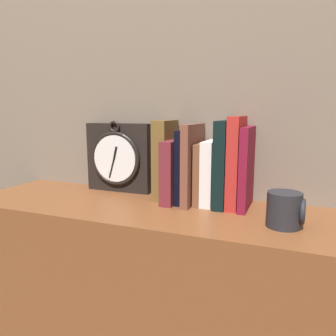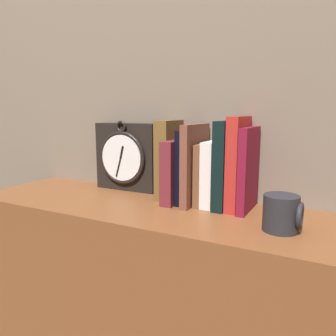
{
  "view_description": "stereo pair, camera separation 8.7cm",
  "coord_description": "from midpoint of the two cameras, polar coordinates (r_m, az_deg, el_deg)",
  "views": [
    {
      "loc": [
        0.32,
        -0.79,
        1.17
      ],
      "look_at": [
        0.0,
        0.0,
        1.02
      ],
      "focal_mm": 35.0,
      "sensor_mm": 36.0,
      "label": 1
    },
    {
      "loc": [
        0.4,
        -0.76,
        1.17
      ],
      "look_at": [
        0.0,
        0.0,
        1.02
      ],
      "focal_mm": 35.0,
      "sensor_mm": 36.0,
      "label": 2
    }
  ],
  "objects": [
    {
      "name": "book_slot1_maroon",
      "position": [
        0.95,
        -1.43,
        -0.51
      ],
      "size": [
        0.04,
        0.16,
        0.18
      ],
      "color": "maroon",
      "rests_on": "bookshelf"
    },
    {
      "name": "book_slot6_black",
      "position": [
        0.9,
        7.05,
        0.72
      ],
      "size": [
        0.03,
        0.14,
        0.23
      ],
      "color": "black",
      "rests_on": "bookshelf"
    },
    {
      "name": "book_slot7_red",
      "position": [
        0.9,
        9.11,
        0.99
      ],
      "size": [
        0.03,
        0.14,
        0.25
      ],
      "color": "#AD2520",
      "rests_on": "bookshelf"
    },
    {
      "name": "book_slot2_black",
      "position": [
        0.94,
        0.51,
        0.33
      ],
      "size": [
        0.02,
        0.14,
        0.21
      ],
      "color": "black",
      "rests_on": "bookshelf"
    },
    {
      "name": "book_slot0_brown",
      "position": [
        0.98,
        -3.02,
        1.42
      ],
      "size": [
        0.04,
        0.11,
        0.23
      ],
      "color": "brown",
      "rests_on": "bookshelf"
    },
    {
      "name": "book_slot4_brown",
      "position": [
        0.93,
        3.35,
        -0.91
      ],
      "size": [
        0.02,
        0.13,
        0.17
      ],
      "color": "brown",
      "rests_on": "bookshelf"
    },
    {
      "name": "clock",
      "position": [
        1.09,
        -10.81,
        1.8
      ],
      "size": [
        0.22,
        0.06,
        0.23
      ],
      "color": "black",
      "rests_on": "bookshelf"
    },
    {
      "name": "book_slot5_white",
      "position": [
        0.92,
        4.87,
        -0.79
      ],
      "size": [
        0.03,
        0.13,
        0.18
      ],
      "color": "silver",
      "rests_on": "bookshelf"
    },
    {
      "name": "book_slot3_brown",
      "position": [
        0.92,
        1.69,
        0.65
      ],
      "size": [
        0.02,
        0.16,
        0.22
      ],
      "color": "brown",
      "rests_on": "bookshelf"
    },
    {
      "name": "mug",
      "position": [
        0.77,
        16.8,
        -7.03
      ],
      "size": [
        0.08,
        0.08,
        0.08
      ],
      "color": "#232328",
      "rests_on": "bookshelf"
    },
    {
      "name": "wall_back",
      "position": [
        1.04,
        1.65,
        16.98
      ],
      "size": [
        6.0,
        0.05,
        2.6
      ],
      "color": "#756656",
      "rests_on": "ground_plane"
    },
    {
      "name": "book_slot8_maroon",
      "position": [
        0.89,
        10.88,
        -0.02
      ],
      "size": [
        0.02,
        0.15,
        0.22
      ],
      "color": "maroon",
      "rests_on": "bookshelf"
    }
  ]
}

